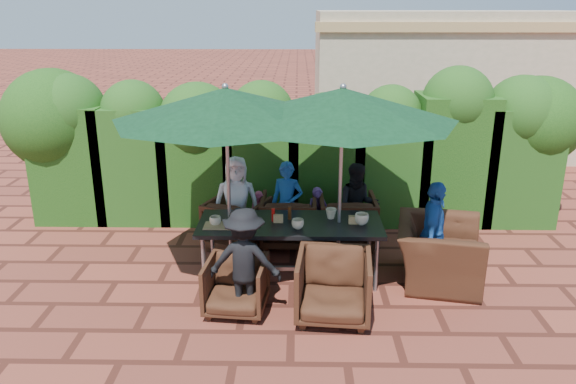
{
  "coord_description": "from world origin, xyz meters",
  "views": [
    {
      "loc": [
        0.06,
        -6.31,
        3.31
      ],
      "look_at": [
        -0.06,
        0.4,
        1.08
      ],
      "focal_mm": 35.0,
      "sensor_mm": 36.0,
      "label": 1
    }
  ],
  "objects_px": {
    "umbrella_left": "(226,104)",
    "chair_far_mid": "(289,218)",
    "chair_far_right": "(347,218)",
    "chair_end_right": "(439,243)",
    "dining_table": "(290,228)",
    "umbrella_right": "(343,105)",
    "chair_near_left": "(236,283)",
    "chair_near_right": "(334,283)",
    "chair_far_left": "(237,221)"
  },
  "relations": [
    {
      "from": "umbrella_left",
      "to": "chair_far_mid",
      "type": "relative_size",
      "value": 3.34
    },
    {
      "from": "umbrella_left",
      "to": "chair_far_right",
      "type": "bearing_deg",
      "value": 33.11
    },
    {
      "from": "umbrella_left",
      "to": "chair_far_right",
      "type": "distance_m",
      "value": 2.59
    },
    {
      "from": "chair_end_right",
      "to": "chair_far_right",
      "type": "bearing_deg",
      "value": 55.31
    },
    {
      "from": "dining_table",
      "to": "umbrella_left",
      "type": "distance_m",
      "value": 1.71
    },
    {
      "from": "umbrella_left",
      "to": "chair_end_right",
      "type": "relative_size",
      "value": 2.32
    },
    {
      "from": "dining_table",
      "to": "umbrella_right",
      "type": "height_order",
      "value": "umbrella_right"
    },
    {
      "from": "dining_table",
      "to": "chair_near_left",
      "type": "xyz_separation_m",
      "value": [
        -0.6,
        -0.85,
        -0.33
      ]
    },
    {
      "from": "umbrella_left",
      "to": "chair_near_right",
      "type": "relative_size",
      "value": 3.28
    },
    {
      "from": "dining_table",
      "to": "umbrella_right",
      "type": "bearing_deg",
      "value": 2.56
    },
    {
      "from": "umbrella_left",
      "to": "chair_near_right",
      "type": "xyz_separation_m",
      "value": [
        1.25,
        -0.98,
        -1.8
      ]
    },
    {
      "from": "chair_near_right",
      "to": "chair_far_left",
      "type": "bearing_deg",
      "value": 128.45
    },
    {
      "from": "dining_table",
      "to": "chair_end_right",
      "type": "relative_size",
      "value": 1.95
    },
    {
      "from": "chair_far_mid",
      "to": "chair_near_right",
      "type": "relative_size",
      "value": 0.98
    },
    {
      "from": "umbrella_right",
      "to": "chair_far_right",
      "type": "height_order",
      "value": "umbrella_right"
    },
    {
      "from": "chair_far_left",
      "to": "chair_near_left",
      "type": "xyz_separation_m",
      "value": [
        0.17,
        -1.8,
        -0.05
      ]
    },
    {
      "from": "chair_far_left",
      "to": "chair_far_mid",
      "type": "distance_m",
      "value": 0.74
    },
    {
      "from": "dining_table",
      "to": "chair_far_right",
      "type": "bearing_deg",
      "value": 52.31
    },
    {
      "from": "chair_far_right",
      "to": "chair_end_right",
      "type": "height_order",
      "value": "chair_end_right"
    },
    {
      "from": "chair_near_right",
      "to": "chair_end_right",
      "type": "distance_m",
      "value": 1.64
    },
    {
      "from": "chair_far_right",
      "to": "chair_near_right",
      "type": "relative_size",
      "value": 0.99
    },
    {
      "from": "umbrella_right",
      "to": "chair_near_left",
      "type": "distance_m",
      "value": 2.39
    },
    {
      "from": "chair_near_right",
      "to": "dining_table",
      "type": "bearing_deg",
      "value": 122.15
    },
    {
      "from": "dining_table",
      "to": "chair_far_right",
      "type": "distance_m",
      "value": 1.34
    },
    {
      "from": "chair_near_left",
      "to": "chair_end_right",
      "type": "relative_size",
      "value": 0.59
    },
    {
      "from": "chair_far_left",
      "to": "chair_end_right",
      "type": "height_order",
      "value": "chair_end_right"
    },
    {
      "from": "chair_far_mid",
      "to": "chair_near_left",
      "type": "relative_size",
      "value": 1.18
    },
    {
      "from": "umbrella_left",
      "to": "chair_near_left",
      "type": "xyz_separation_m",
      "value": [
        0.16,
        -0.87,
        -1.87
      ]
    },
    {
      "from": "dining_table",
      "to": "chair_near_right",
      "type": "height_order",
      "value": "chair_near_right"
    },
    {
      "from": "chair_near_left",
      "to": "chair_near_right",
      "type": "height_order",
      "value": "chair_near_right"
    },
    {
      "from": "dining_table",
      "to": "chair_far_right",
      "type": "relative_size",
      "value": 2.78
    },
    {
      "from": "chair_far_mid",
      "to": "umbrella_left",
      "type": "bearing_deg",
      "value": 55.97
    },
    {
      "from": "dining_table",
      "to": "umbrella_right",
      "type": "distance_m",
      "value": 1.66
    },
    {
      "from": "chair_far_left",
      "to": "chair_near_left",
      "type": "bearing_deg",
      "value": 117.04
    },
    {
      "from": "dining_table",
      "to": "chair_far_left",
      "type": "distance_m",
      "value": 1.25
    },
    {
      "from": "umbrella_left",
      "to": "chair_end_right",
      "type": "height_order",
      "value": "umbrella_left"
    },
    {
      "from": "chair_far_mid",
      "to": "chair_end_right",
      "type": "bearing_deg",
      "value": 151.19
    },
    {
      "from": "dining_table",
      "to": "chair_end_right",
      "type": "bearing_deg",
      "value": -1.7
    },
    {
      "from": "umbrella_right",
      "to": "chair_near_right",
      "type": "relative_size",
      "value": 3.31
    },
    {
      "from": "dining_table",
      "to": "chair_near_right",
      "type": "relative_size",
      "value": 2.76
    },
    {
      "from": "dining_table",
      "to": "umbrella_left",
      "type": "relative_size",
      "value": 0.84
    },
    {
      "from": "chair_far_right",
      "to": "chair_near_left",
      "type": "xyz_separation_m",
      "value": [
        -1.4,
        -1.89,
        -0.07
      ]
    },
    {
      "from": "dining_table",
      "to": "chair_end_right",
      "type": "distance_m",
      "value": 1.86
    },
    {
      "from": "chair_near_right",
      "to": "chair_end_right",
      "type": "bearing_deg",
      "value": 38.7
    },
    {
      "from": "dining_table",
      "to": "chair_far_left",
      "type": "bearing_deg",
      "value": 128.89
    },
    {
      "from": "umbrella_left",
      "to": "chair_near_left",
      "type": "relative_size",
      "value": 3.94
    },
    {
      "from": "umbrella_right",
      "to": "chair_end_right",
      "type": "height_order",
      "value": "umbrella_right"
    },
    {
      "from": "chair_near_left",
      "to": "chair_far_mid",
      "type": "bearing_deg",
      "value": 79.03
    },
    {
      "from": "umbrella_right",
      "to": "chair_far_right",
      "type": "bearing_deg",
      "value": 79.1
    },
    {
      "from": "chair_near_left",
      "to": "chair_end_right",
      "type": "distance_m",
      "value": 2.58
    }
  ]
}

